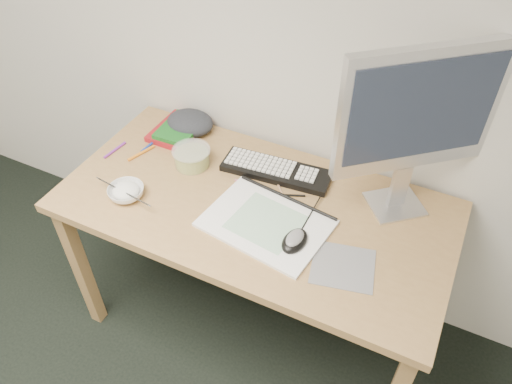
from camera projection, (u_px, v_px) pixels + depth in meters
desk at (254, 219)px, 1.83m from camera, size 1.40×0.70×0.75m
mousepad at (343, 266)px, 1.57m from camera, size 0.23×0.22×0.00m
sketchpad at (266, 223)px, 1.70m from camera, size 0.45×0.35×0.01m
keyboard at (276, 171)px, 1.89m from camera, size 0.42×0.17×0.02m
monitor at (418, 115)px, 1.51m from camera, size 0.42×0.37×0.61m
mouse at (295, 238)px, 1.61m from camera, size 0.08×0.12×0.04m
rice_bowl at (126, 192)px, 1.79m from camera, size 0.15×0.15×0.04m
chopsticks at (123, 192)px, 1.76m from camera, size 0.26×0.06×0.02m
fruit_tub at (192, 157)px, 1.91m from camera, size 0.18×0.18×0.07m
book_red at (177, 130)px, 2.08m from camera, size 0.17×0.23×0.02m
book_green at (180, 128)px, 2.05m from camera, size 0.15×0.21×0.02m
cloth_lump at (190, 123)px, 2.08m from camera, size 0.19×0.16×0.07m
pencil_pink at (256, 186)px, 1.84m from camera, size 0.17×0.01×0.01m
pencil_tan at (282, 194)px, 1.81m from camera, size 0.13×0.14×0.01m
pencil_black at (278, 195)px, 1.80m from camera, size 0.19×0.08×0.01m
marker_blue at (151, 144)px, 2.02m from camera, size 0.02×0.12×0.01m
marker_orange at (141, 153)px, 1.98m from camera, size 0.05×0.12×0.01m
marker_purple at (115, 150)px, 1.99m from camera, size 0.02×0.12×0.01m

